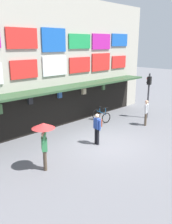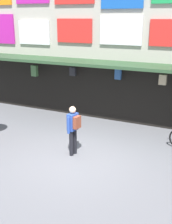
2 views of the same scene
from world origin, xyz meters
The scene contains 3 objects.
ground_plane centered at (0.00, 0.00, 0.00)m, with size 80.00×80.00×0.00m, color slate.
shopfront centered at (0.00, 4.57, 3.96)m, with size 18.00×2.60×8.00m.
pedestrian_in_red centered at (-0.24, 0.22, 0.98)m, with size 0.40×0.52×1.68m.
Camera 2 is at (3.88, -7.50, 4.38)m, focal length 46.14 mm.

